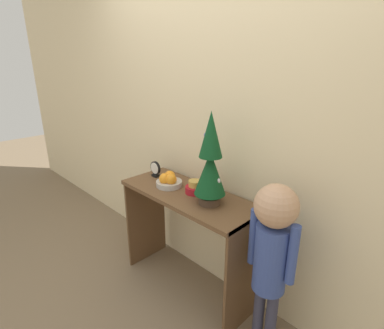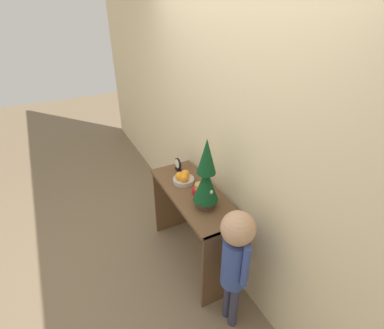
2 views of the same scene
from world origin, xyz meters
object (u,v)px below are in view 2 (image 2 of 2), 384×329
Objects in this scene: fruit_bowl at (183,178)px; singing_bowl at (200,189)px; mini_tree at (206,176)px; child_figure at (235,254)px; desk_clock at (178,164)px.

fruit_bowl is 1.40× the size of singing_bowl.
mini_tree reaches higher than singing_bowl.
mini_tree is 0.47m from fruit_bowl.
child_figure is at bearing -6.98° from singing_bowl.
mini_tree is 0.61m from child_figure.
fruit_bowl is 0.91m from child_figure.
child_figure is at bearing -4.07° from mini_tree.
mini_tree is 4.41× the size of singing_bowl.
singing_bowl is at bearing 13.99° from fruit_bowl.
mini_tree is 3.15× the size of fruit_bowl.
fruit_bowl is at bearing 178.20° from child_figure.
child_figure reaches higher than singing_bowl.
fruit_bowl is 0.23m from desk_clock.
mini_tree is 4.77× the size of desk_clock.
child_figure is at bearing -3.86° from desk_clock.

